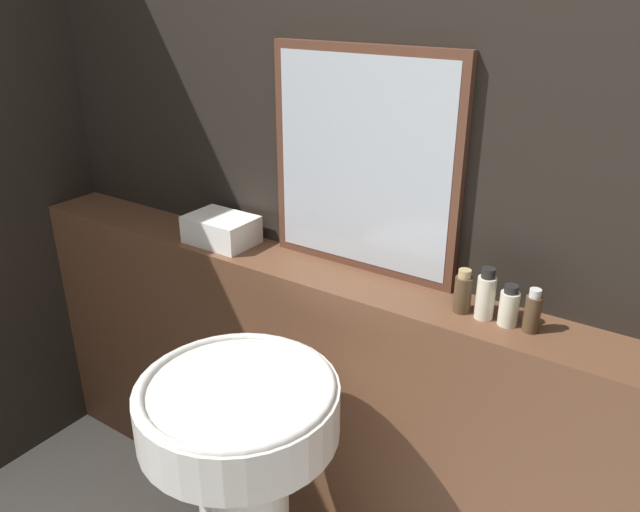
{
  "coord_description": "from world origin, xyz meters",
  "views": [
    {
      "loc": [
        0.86,
        0.03,
        1.81
      ],
      "look_at": [
        -0.03,
        1.34,
        1.11
      ],
      "focal_mm": 35.0,
      "sensor_mm": 36.0,
      "label": 1
    }
  ],
  "objects_px": {
    "towel_stack": "(221,229)",
    "conditioner_bottle": "(486,295)",
    "body_wash_bottle": "(532,312)",
    "shampoo_bottle": "(463,292)",
    "pedestal_sink": "(243,477)",
    "mirror": "(363,164)",
    "lotion_bottle": "(509,307)"
  },
  "relations": [
    {
      "from": "conditioner_bottle",
      "to": "body_wash_bottle",
      "type": "relative_size",
      "value": 1.21
    },
    {
      "from": "pedestal_sink",
      "to": "lotion_bottle",
      "type": "distance_m",
      "value": 0.83
    },
    {
      "from": "pedestal_sink",
      "to": "body_wash_bottle",
      "type": "bearing_deg",
      "value": 40.27
    },
    {
      "from": "pedestal_sink",
      "to": "mirror",
      "type": "distance_m",
      "value": 0.93
    },
    {
      "from": "conditioner_bottle",
      "to": "lotion_bottle",
      "type": "relative_size",
      "value": 1.28
    },
    {
      "from": "conditioner_bottle",
      "to": "body_wash_bottle",
      "type": "bearing_deg",
      "value": 0.0
    },
    {
      "from": "mirror",
      "to": "lotion_bottle",
      "type": "bearing_deg",
      "value": -10.42
    },
    {
      "from": "lotion_bottle",
      "to": "pedestal_sink",
      "type": "bearing_deg",
      "value": -136.6
    },
    {
      "from": "body_wash_bottle",
      "to": "shampoo_bottle",
      "type": "bearing_deg",
      "value": -180.0
    },
    {
      "from": "towel_stack",
      "to": "pedestal_sink",
      "type": "bearing_deg",
      "value": -45.27
    },
    {
      "from": "pedestal_sink",
      "to": "lotion_bottle",
      "type": "relative_size",
      "value": 8.11
    },
    {
      "from": "conditioner_bottle",
      "to": "mirror",
      "type": "bearing_deg",
      "value": 168.09
    },
    {
      "from": "towel_stack",
      "to": "body_wash_bottle",
      "type": "distance_m",
      "value": 1.04
    },
    {
      "from": "shampoo_bottle",
      "to": "mirror",
      "type": "bearing_deg",
      "value": 166.16
    },
    {
      "from": "shampoo_bottle",
      "to": "pedestal_sink",
      "type": "bearing_deg",
      "value": -128.55
    },
    {
      "from": "towel_stack",
      "to": "conditioner_bottle",
      "type": "xyz_separation_m",
      "value": [
        0.91,
        0.0,
        0.02
      ]
    },
    {
      "from": "pedestal_sink",
      "to": "mirror",
      "type": "bearing_deg",
      "value": 88.53
    },
    {
      "from": "pedestal_sink",
      "to": "towel_stack",
      "type": "xyz_separation_m",
      "value": [
        -0.47,
        0.48,
        0.45
      ]
    },
    {
      "from": "mirror",
      "to": "shampoo_bottle",
      "type": "distance_m",
      "value": 0.46
    },
    {
      "from": "pedestal_sink",
      "to": "mirror",
      "type": "relative_size",
      "value": 1.37
    },
    {
      "from": "mirror",
      "to": "conditioner_bottle",
      "type": "bearing_deg",
      "value": -11.91
    },
    {
      "from": "towel_stack",
      "to": "conditioner_bottle",
      "type": "bearing_deg",
      "value": 0.0
    },
    {
      "from": "shampoo_bottle",
      "to": "conditioner_bottle",
      "type": "relative_size",
      "value": 0.86
    },
    {
      "from": "conditioner_bottle",
      "to": "body_wash_bottle",
      "type": "height_order",
      "value": "conditioner_bottle"
    },
    {
      "from": "towel_stack",
      "to": "conditioner_bottle",
      "type": "height_order",
      "value": "conditioner_bottle"
    },
    {
      "from": "conditioner_bottle",
      "to": "towel_stack",
      "type": "bearing_deg",
      "value": 180.0
    },
    {
      "from": "towel_stack",
      "to": "lotion_bottle",
      "type": "height_order",
      "value": "lotion_bottle"
    },
    {
      "from": "pedestal_sink",
      "to": "mirror",
      "type": "xyz_separation_m",
      "value": [
        0.01,
        0.57,
        0.73
      ]
    },
    {
      "from": "pedestal_sink",
      "to": "shampoo_bottle",
      "type": "xyz_separation_m",
      "value": [
        0.38,
        0.48,
        0.46
      ]
    },
    {
      "from": "conditioner_bottle",
      "to": "shampoo_bottle",
      "type": "bearing_deg",
      "value": 180.0
    },
    {
      "from": "conditioner_bottle",
      "to": "lotion_bottle",
      "type": "distance_m",
      "value": 0.06
    },
    {
      "from": "pedestal_sink",
      "to": "lotion_bottle",
      "type": "height_order",
      "value": "lotion_bottle"
    }
  ]
}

